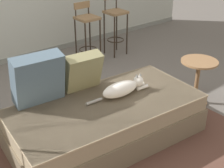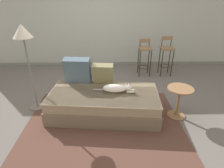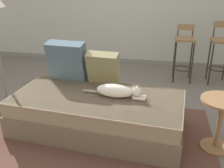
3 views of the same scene
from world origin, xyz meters
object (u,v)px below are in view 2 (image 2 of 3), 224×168
object	(u,v)px
throw_pillow_corner	(78,70)
bar_stool_by_doorway	(166,53)
floor_lamp	(24,40)
throw_pillow_middle	(103,73)
couch	(104,103)
bar_stool_near_window	(145,54)
side_table	(179,98)
cat	(116,88)

from	to	relation	value
throw_pillow_corner	bar_stool_by_doorway	distance (m)	2.54
throw_pillow_corner	floor_lamp	world-z (taller)	floor_lamp
throw_pillow_middle	bar_stool_by_doorway	distance (m)	2.18
couch	throw_pillow_corner	xyz separation A→B (m)	(-0.50, 0.43, 0.47)
couch	throw_pillow_corner	distance (m)	0.81
throw_pillow_middle	floor_lamp	bearing A→B (deg)	-172.51
throw_pillow_corner	bar_stool_by_doorway	xyz separation A→B (m)	(2.12, 1.40, -0.10)
throw_pillow_middle	bar_stool_near_window	world-z (taller)	bar_stool_near_window
throw_pillow_corner	bar_stool_near_window	xyz separation A→B (m)	(1.55, 1.40, -0.12)
floor_lamp	bar_stool_by_doorway	bearing A→B (deg)	28.75
couch	throw_pillow_middle	xyz separation A→B (m)	(-0.02, 0.38, 0.42)
bar_stool_by_doorway	side_table	xyz separation A→B (m)	(-0.30, -1.94, -0.22)
cat	bar_stool_by_doorway	xyz separation A→B (m)	(1.39, 1.80, 0.08)
throw_pillow_corner	throw_pillow_middle	world-z (taller)	throw_pillow_corner
throw_pillow_corner	side_table	bearing A→B (deg)	-16.51
cat	floor_lamp	xyz separation A→B (m)	(-1.54, 0.19, 0.82)
throw_pillow_middle	cat	xyz separation A→B (m)	(0.24, -0.36, -0.13)
couch	bar_stool_by_doorway	distance (m)	2.47
throw_pillow_corner	floor_lamp	xyz separation A→B (m)	(-0.81, -0.21, 0.64)
bar_stool_near_window	floor_lamp	world-z (taller)	floor_lamp
side_table	bar_stool_by_doorway	bearing A→B (deg)	81.21
throw_pillow_corner	side_table	world-z (taller)	throw_pillow_corner
throw_pillow_middle	bar_stool_by_doorway	xyz separation A→B (m)	(1.64, 1.44, -0.05)
throw_pillow_corner	couch	bearing A→B (deg)	-40.33
cat	floor_lamp	size ratio (longest dim) A/B	0.47
bar_stool_by_doorway	floor_lamp	bearing A→B (deg)	-151.25
bar_stool_near_window	bar_stool_by_doorway	bearing A→B (deg)	0.08
bar_stool_by_doorway	throw_pillow_corner	bearing A→B (deg)	-146.66
bar_stool_near_window	bar_stool_by_doorway	xyz separation A→B (m)	(0.57, 0.00, 0.02)
couch	bar_stool_by_doorway	xyz separation A→B (m)	(1.62, 1.82, 0.37)
cat	bar_stool_by_doorway	bearing A→B (deg)	52.24
bar_stool_by_doorway	floor_lamp	world-z (taller)	floor_lamp
cat	floor_lamp	distance (m)	1.76
bar_stool_by_doorway	floor_lamp	size ratio (longest dim) A/B	0.64
throw_pillow_corner	side_table	distance (m)	1.93
throw_pillow_middle	side_table	distance (m)	1.45
cat	side_table	bearing A→B (deg)	-7.19
couch	floor_lamp	bearing A→B (deg)	170.75
bar_stool_by_doorway	side_table	size ratio (longest dim) A/B	1.77
couch	throw_pillow_corner	bearing A→B (deg)	139.67
throw_pillow_corner	floor_lamp	distance (m)	1.06
floor_lamp	bar_stool_near_window	bearing A→B (deg)	34.27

